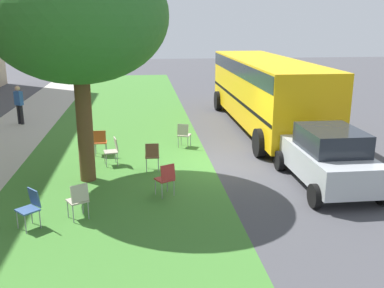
% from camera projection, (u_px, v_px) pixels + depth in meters
% --- Properties ---
extents(ground, '(80.00, 80.00, 0.00)m').
position_uv_depth(ground, '(218.00, 164.00, 13.84)').
color(ground, '#424247').
extents(grass_verge, '(48.00, 6.00, 0.01)m').
position_uv_depth(grass_verge, '(116.00, 168.00, 13.49)').
color(grass_verge, '#3D752D').
rests_on(grass_verge, ground).
extents(street_tree, '(4.78, 4.78, 6.29)m').
position_uv_depth(street_tree, '(77.00, 17.00, 11.29)').
color(street_tree, brown).
rests_on(street_tree, ground).
extents(chair_0, '(0.56, 0.56, 0.88)m').
position_uv_depth(chair_0, '(166.00, 177.00, 11.22)').
color(chair_0, '#B7332D').
rests_on(chair_0, ground).
extents(chair_1, '(0.55, 0.54, 0.88)m').
position_uv_depth(chair_1, '(184.00, 133.00, 15.57)').
color(chair_1, '#ADA393').
rests_on(chair_1, ground).
extents(chair_2, '(0.57, 0.56, 0.88)m').
position_uv_depth(chair_2, '(78.00, 198.00, 9.87)').
color(chair_2, '#ADA393').
rests_on(chair_2, ground).
extents(chair_3, '(0.50, 0.50, 0.88)m').
position_uv_depth(chair_3, '(113.00, 149.00, 13.67)').
color(chair_3, '#ADA393').
rests_on(chair_3, ground).
extents(chair_4, '(0.59, 0.59, 0.88)m').
position_uv_depth(chair_4, '(30.00, 206.00, 9.49)').
color(chair_4, '#335184').
rests_on(chair_4, ground).
extents(chair_5, '(0.43, 0.43, 0.88)m').
position_uv_depth(chair_5, '(100.00, 140.00, 14.65)').
color(chair_5, '#C64C1E').
rests_on(chair_5, ground).
extents(chair_6, '(0.43, 0.43, 0.88)m').
position_uv_depth(chair_6, '(152.00, 154.00, 13.13)').
color(chair_6, brown).
rests_on(chair_6, ground).
extents(parked_car, '(3.70, 1.92, 1.65)m').
position_uv_depth(parked_car, '(328.00, 157.00, 11.83)').
color(parked_car, '#ADB2B7').
rests_on(parked_car, ground).
extents(school_bus, '(10.40, 2.80, 2.88)m').
position_uv_depth(school_bus, '(265.00, 87.00, 18.13)').
color(school_bus, yellow).
rests_on(school_bus, ground).
extents(pedestrian_1, '(0.37, 0.41, 1.69)m').
position_uv_depth(pedestrian_1, '(19.00, 103.00, 19.01)').
color(pedestrian_1, black).
rests_on(pedestrian_1, ground).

